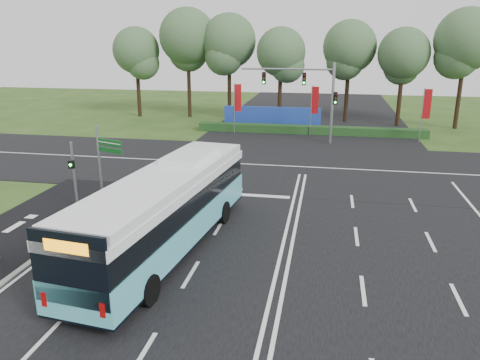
{
  "coord_description": "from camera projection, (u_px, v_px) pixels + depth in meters",
  "views": [
    {
      "loc": [
        1.67,
        -20.87,
        8.95
      ],
      "look_at": [
        -2.64,
        2.0,
        1.88
      ],
      "focal_mm": 35.0,
      "sensor_mm": 36.0,
      "label": 1
    }
  ],
  "objects": [
    {
      "name": "pedestrian_signal",
      "position": [
        74.0,
        173.0,
        25.0
      ],
      "size": [
        0.33,
        0.43,
        3.72
      ],
      "rotation": [
        0.0,
        0.0,
        0.18
      ],
      "color": "gray",
      "rests_on": "ground"
    },
    {
      "name": "banner_flag_left",
      "position": [
        237.0,
        101.0,
        44.93
      ],
      "size": [
        0.68,
        0.31,
        4.88
      ],
      "rotation": [
        0.0,
        0.0,
        0.38
      ],
      "color": "gray",
      "rests_on": "ground"
    },
    {
      "name": "banner_flag_right",
      "position": [
        426.0,
        107.0,
        40.91
      ],
      "size": [
        0.72,
        0.09,
        4.85
      ],
      "rotation": [
        0.0,
        0.0,
        -0.05
      ],
      "color": "gray",
      "rests_on": "ground"
    },
    {
      "name": "road_main",
      "position": [
        286.0,
        232.0,
        22.52
      ],
      "size": [
        20.0,
        120.0,
        0.04
      ],
      "primitive_type": "cube",
      "color": "black",
      "rests_on": "ground"
    },
    {
      "name": "bike_path",
      "position": [
        14.0,
        237.0,
        21.91
      ],
      "size": [
        5.0,
        18.0,
        0.06
      ],
      "primitive_type": "cube",
      "color": "black",
      "rests_on": "ground"
    },
    {
      "name": "eucalyptus_row",
      "position": [
        287.0,
        44.0,
        50.4
      ],
      "size": [
        40.86,
        8.56,
        12.36
      ],
      "color": "black",
      "rests_on": "ground"
    },
    {
      "name": "street_sign",
      "position": [
        104.0,
        159.0,
        24.75
      ],
      "size": [
        1.68,
        0.7,
        4.55
      ],
      "rotation": [
        0.0,
        0.0,
        -0.36
      ],
      "color": "gray",
      "rests_on": "ground"
    },
    {
      "name": "traffic_light_gantry",
      "position": [
        312.0,
        90.0,
        40.41
      ],
      "size": [
        8.41,
        0.28,
        7.0
      ],
      "color": "gray",
      "rests_on": "ground"
    },
    {
      "name": "road_cross",
      "position": [
        301.0,
        167.0,
        33.8
      ],
      "size": [
        120.0,
        14.0,
        0.05
      ],
      "primitive_type": "cube",
      "color": "black",
      "rests_on": "ground"
    },
    {
      "name": "banner_flag_mid",
      "position": [
        314.0,
        103.0,
        43.9
      ],
      "size": [
        0.7,
        0.14,
        4.75
      ],
      "rotation": [
        0.0,
        0.0,
        -0.12
      ],
      "color": "gray",
      "rests_on": "ground"
    },
    {
      "name": "blue_hoarding",
      "position": [
        272.0,
        117.0,
        48.3
      ],
      "size": [
        10.0,
        0.3,
        2.2
      ],
      "primitive_type": "cube",
      "color": "#1D3C9E",
      "rests_on": "ground"
    },
    {
      "name": "city_bus",
      "position": [
        166.0,
        210.0,
        20.01
      ],
      "size": [
        4.23,
        13.42,
        3.79
      ],
      "rotation": [
        0.0,
        0.0,
        -0.11
      ],
      "color": "#54B8C3",
      "rests_on": "ground"
    },
    {
      "name": "kerb_strip",
      "position": [
        61.0,
        240.0,
        21.48
      ],
      "size": [
        0.25,
        18.0,
        0.12
      ],
      "primitive_type": "cube",
      "color": "gray",
      "rests_on": "ground"
    },
    {
      "name": "ground",
      "position": [
        286.0,
        232.0,
        22.52
      ],
      "size": [
        120.0,
        120.0,
        0.0
      ],
      "primitive_type": "plane",
      "color": "#294717",
      "rests_on": "ground"
    },
    {
      "name": "hedge",
      "position": [
        309.0,
        130.0,
        45.44
      ],
      "size": [
        22.0,
        1.2,
        0.8
      ],
      "primitive_type": "cube",
      "color": "#133617",
      "rests_on": "ground"
    }
  ]
}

